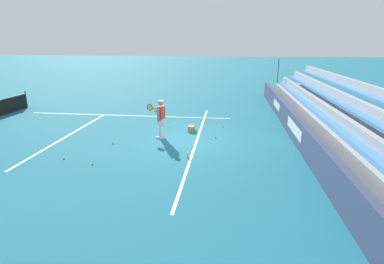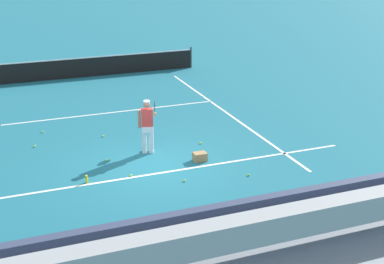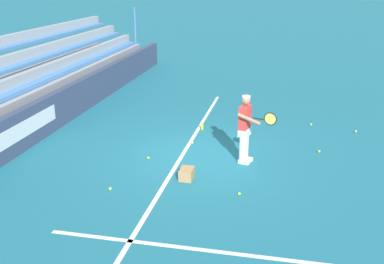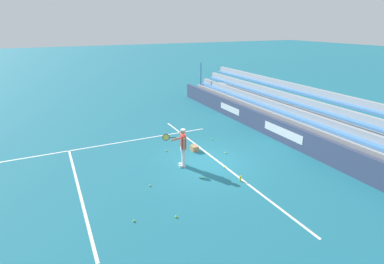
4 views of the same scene
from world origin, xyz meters
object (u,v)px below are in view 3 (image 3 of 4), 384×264
at_px(tennis_ball_on_baseline, 239,194).
at_px(water_bottle, 202,126).
at_px(ball_box_cardboard, 187,174).
at_px(tennis_ball_stray_back, 148,158).
at_px(tennis_player, 246,128).
at_px(tennis_ball_toward_net, 110,189).
at_px(tennis_ball_near_player, 356,131).
at_px(tennis_ball_by_box, 192,143).
at_px(tennis_ball_far_left, 319,151).
at_px(tennis_ball_midcourt, 241,141).
at_px(tennis_ball_far_right, 311,124).

height_order(tennis_ball_on_baseline, water_bottle, water_bottle).
bearing_deg(ball_box_cardboard, tennis_ball_stray_back, -127.90).
height_order(tennis_player, water_bottle, tennis_player).
bearing_deg(ball_box_cardboard, tennis_player, 136.75).
bearing_deg(tennis_ball_toward_net, water_bottle, 164.56).
distance_m(tennis_ball_near_player, tennis_ball_by_box, 4.98).
bearing_deg(water_bottle, tennis_ball_toward_net, -15.44).
distance_m(ball_box_cardboard, tennis_ball_by_box, 2.28).
height_order(tennis_ball_far_left, tennis_ball_on_baseline, same).
height_order(tennis_ball_far_left, tennis_ball_near_player, same).
distance_m(tennis_ball_far_left, tennis_ball_near_player, 2.21).
bearing_deg(tennis_ball_by_box, tennis_ball_toward_net, -20.41).
height_order(tennis_player, tennis_ball_near_player, tennis_player).
relative_size(tennis_ball_stray_back, water_bottle, 0.30).
height_order(tennis_ball_toward_net, tennis_ball_stray_back, same).
bearing_deg(tennis_ball_near_player, water_bottle, -81.35).
relative_size(tennis_player, tennis_ball_by_box, 25.98).
bearing_deg(tennis_ball_midcourt, ball_box_cardboard, -20.37).
bearing_deg(tennis_player, tennis_ball_toward_net, -51.37).
bearing_deg(tennis_ball_far_left, tennis_ball_near_player, 148.31).
distance_m(tennis_ball_midcourt, tennis_ball_stray_back, 2.78).
relative_size(ball_box_cardboard, tennis_ball_toward_net, 6.06).
height_order(tennis_ball_far_right, tennis_ball_midcourt, same).
relative_size(ball_box_cardboard, tennis_ball_far_right, 6.06).
distance_m(tennis_ball_far_right, tennis_ball_midcourt, 2.76).
bearing_deg(tennis_player, tennis_ball_midcourt, -171.08).
xyz_separation_m(tennis_ball_far_right, tennis_ball_midcourt, (1.93, -1.97, 0.00)).
bearing_deg(water_bottle, tennis_ball_stray_back, -19.73).
relative_size(tennis_ball_far_right, tennis_ball_toward_net, 1.00).
bearing_deg(ball_box_cardboard, tennis_ball_on_baseline, 66.75).
bearing_deg(tennis_ball_midcourt, tennis_ball_on_baseline, 5.18).
height_order(ball_box_cardboard, tennis_ball_near_player, ball_box_cardboard).
bearing_deg(tennis_ball_far_left, tennis_ball_toward_net, -55.07).
bearing_deg(tennis_ball_toward_net, tennis_ball_midcourt, 144.81).
relative_size(tennis_ball_far_left, tennis_ball_by_box, 1.00).
height_order(tennis_ball_far_left, tennis_ball_midcourt, same).
distance_m(tennis_ball_on_baseline, tennis_ball_midcourt, 3.21).
bearing_deg(tennis_ball_by_box, tennis_player, 57.58).
relative_size(tennis_ball_midcourt, tennis_ball_stray_back, 1.00).
distance_m(tennis_ball_by_box, water_bottle, 1.25).
xyz_separation_m(ball_box_cardboard, tennis_ball_stray_back, (-0.95, -1.22, -0.10)).
xyz_separation_m(tennis_player, tennis_ball_toward_net, (2.17, -2.72, -0.86)).
distance_m(tennis_player, water_bottle, 2.80).
relative_size(tennis_ball_far_left, tennis_ball_midcourt, 1.00).
distance_m(tennis_ball_far_right, water_bottle, 3.43).
bearing_deg(tennis_ball_far_right, tennis_ball_midcourt, -45.50).
relative_size(tennis_ball_far_left, water_bottle, 0.30).
relative_size(tennis_ball_midcourt, water_bottle, 0.30).
distance_m(tennis_player, ball_box_cardboard, 1.91).
relative_size(tennis_ball_on_baseline, tennis_ball_midcourt, 1.00).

